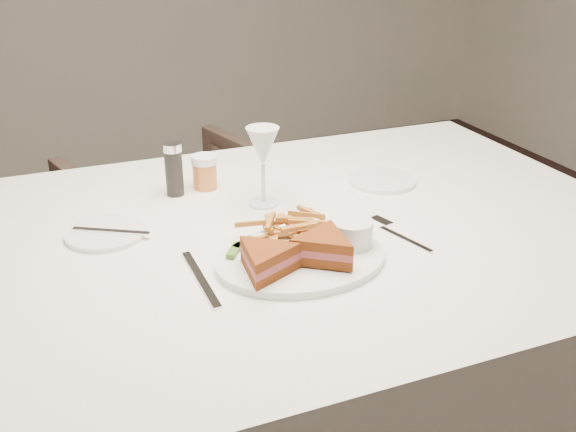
{
  "coord_description": "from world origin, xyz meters",
  "views": [
    {
      "loc": [
        -0.33,
        -1.19,
        1.33
      ],
      "look_at": [
        0.1,
        -0.15,
        0.8
      ],
      "focal_mm": 40.0,
      "sensor_mm": 36.0,
      "label": 1
    }
  ],
  "objects": [
    {
      "name": "table",
      "position": [
        0.1,
        -0.1,
        0.38
      ],
      "size": [
        1.54,
        1.04,
        0.75
      ],
      "primitive_type": "cube",
      "rotation": [
        0.0,
        0.0,
        -0.01
      ],
      "color": "white",
      "rests_on": "ground"
    },
    {
      "name": "chair_far",
      "position": [
        0.08,
        0.79,
        0.33
      ],
      "size": [
        0.79,
        0.76,
        0.67
      ],
      "primitive_type": "imported",
      "rotation": [
        0.0,
        0.0,
        3.41
      ],
      "color": "#48352C",
      "rests_on": "ground"
    },
    {
      "name": "table_setting",
      "position": [
        0.08,
        -0.15,
        0.79
      ],
      "size": [
        0.81,
        0.6,
        0.18
      ],
      "color": "white",
      "rests_on": "table"
    }
  ]
}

